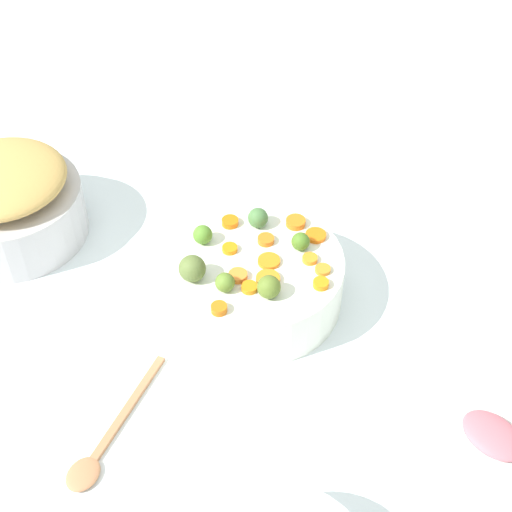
% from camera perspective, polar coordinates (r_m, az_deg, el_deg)
% --- Properties ---
extents(tabletop, '(2.40, 2.40, 0.02)m').
position_cam_1_polar(tabletop, '(1.31, -1.56, -4.60)').
color(tabletop, white).
rests_on(tabletop, ground).
extents(serving_bowl_carrots, '(0.29, 0.29, 0.10)m').
position_cam_1_polar(serving_bowl_carrots, '(1.29, 0.00, -1.82)').
color(serving_bowl_carrots, white).
rests_on(serving_bowl_carrots, tabletop).
extents(metal_pot, '(0.27, 0.27, 0.10)m').
position_cam_1_polar(metal_pot, '(1.48, -17.82, 3.14)').
color(metal_pot, '#BDB8BB').
rests_on(metal_pot, tabletop).
extents(stuffing_mound, '(0.23, 0.23, 0.06)m').
position_cam_1_polar(stuffing_mound, '(1.43, -18.52, 5.52)').
color(stuffing_mound, tan).
rests_on(stuffing_mound, metal_pot).
extents(carrot_slice_0, '(0.04, 0.04, 0.01)m').
position_cam_1_polar(carrot_slice_0, '(1.32, 2.98, 2.53)').
color(carrot_slice_0, orange).
rests_on(carrot_slice_0, serving_bowl_carrots).
extents(carrot_slice_1, '(0.05, 0.05, 0.01)m').
position_cam_1_polar(carrot_slice_1, '(1.22, 0.90, -1.73)').
color(carrot_slice_1, orange).
rests_on(carrot_slice_1, serving_bowl_carrots).
extents(carrot_slice_2, '(0.04, 0.04, 0.01)m').
position_cam_1_polar(carrot_slice_2, '(1.18, -2.77, -3.93)').
color(carrot_slice_2, orange).
rests_on(carrot_slice_2, serving_bowl_carrots).
extents(carrot_slice_3, '(0.03, 0.03, 0.01)m').
position_cam_1_polar(carrot_slice_3, '(1.22, 4.86, -2.07)').
color(carrot_slice_3, orange).
rests_on(carrot_slice_3, serving_bowl_carrots).
extents(carrot_slice_4, '(0.05, 0.05, 0.01)m').
position_cam_1_polar(carrot_slice_4, '(1.25, 0.97, -0.38)').
color(carrot_slice_4, orange).
rests_on(carrot_slice_4, serving_bowl_carrots).
extents(carrot_slice_5, '(0.03, 0.03, 0.01)m').
position_cam_1_polar(carrot_slice_5, '(1.24, 5.00, -1.02)').
color(carrot_slice_5, orange).
rests_on(carrot_slice_5, serving_bowl_carrots).
extents(carrot_slice_6, '(0.04, 0.04, 0.01)m').
position_cam_1_polar(carrot_slice_6, '(1.23, -1.36, -1.47)').
color(carrot_slice_6, orange).
rests_on(carrot_slice_6, serving_bowl_carrots).
extents(carrot_slice_7, '(0.03, 0.03, 0.01)m').
position_cam_1_polar(carrot_slice_7, '(1.27, -1.97, 0.56)').
color(carrot_slice_7, orange).
rests_on(carrot_slice_7, serving_bowl_carrots).
extents(carrot_slice_8, '(0.04, 0.04, 0.01)m').
position_cam_1_polar(carrot_slice_8, '(1.30, 4.48, 1.54)').
color(carrot_slice_8, orange).
rests_on(carrot_slice_8, serving_bowl_carrots).
extents(carrot_slice_9, '(0.03, 0.03, 0.01)m').
position_cam_1_polar(carrot_slice_9, '(1.21, -0.50, -2.37)').
color(carrot_slice_9, orange).
rests_on(carrot_slice_9, serving_bowl_carrots).
extents(carrot_slice_10, '(0.04, 0.04, 0.01)m').
position_cam_1_polar(carrot_slice_10, '(1.28, 0.74, 1.22)').
color(carrot_slice_10, orange).
rests_on(carrot_slice_10, serving_bowl_carrots).
extents(carrot_slice_11, '(0.03, 0.03, 0.01)m').
position_cam_1_polar(carrot_slice_11, '(1.26, 4.04, -0.22)').
color(carrot_slice_11, orange).
rests_on(carrot_slice_11, serving_bowl_carrots).
extents(carrot_slice_12, '(0.04, 0.04, 0.01)m').
position_cam_1_polar(carrot_slice_12, '(1.32, -1.95, 2.56)').
color(carrot_slice_12, orange).
rests_on(carrot_slice_12, serving_bowl_carrots).
extents(brussels_sprout_0, '(0.04, 0.04, 0.04)m').
position_cam_1_polar(brussels_sprout_0, '(1.31, 0.15, 2.86)').
color(brussels_sprout_0, '#48743E').
rests_on(brussels_sprout_0, serving_bowl_carrots).
extents(brussels_sprout_1, '(0.04, 0.04, 0.04)m').
position_cam_1_polar(brussels_sprout_1, '(1.19, 0.96, -2.32)').
color(brussels_sprout_1, '#5C7328').
rests_on(brussels_sprout_1, serving_bowl_carrots).
extents(brussels_sprout_2, '(0.03, 0.03, 0.03)m').
position_cam_1_polar(brussels_sprout_2, '(1.20, -2.33, -1.98)').
color(brussels_sprout_2, olive).
rests_on(brussels_sprout_2, serving_bowl_carrots).
extents(brussels_sprout_3, '(0.03, 0.03, 0.03)m').
position_cam_1_polar(brussels_sprout_3, '(1.28, -4.00, 1.60)').
color(brussels_sprout_3, '#53852A').
rests_on(brussels_sprout_3, serving_bowl_carrots).
extents(brussels_sprout_4, '(0.04, 0.04, 0.04)m').
position_cam_1_polar(brussels_sprout_4, '(1.22, -4.78, -0.93)').
color(brussels_sprout_4, '#5A6D34').
rests_on(brussels_sprout_4, serving_bowl_carrots).
extents(brussels_sprout_5, '(0.03, 0.03, 0.03)m').
position_cam_1_polar(brussels_sprout_5, '(1.27, 3.34, 1.09)').
color(brussels_sprout_5, '#4A7523').
rests_on(brussels_sprout_5, serving_bowl_carrots).
extents(wooden_spoon, '(0.25, 0.13, 0.01)m').
position_cam_1_polar(wooden_spoon, '(1.17, -11.43, -13.78)').
color(wooden_spoon, '#B7784F').
rests_on(wooden_spoon, tabletop).
extents(ham_plate, '(0.21, 0.21, 0.01)m').
position_cam_1_polar(ham_plate, '(1.20, 17.98, -13.17)').
color(ham_plate, white).
rests_on(ham_plate, tabletop).
extents(ham_slice_main, '(0.12, 0.12, 0.02)m').
position_cam_1_polar(ham_slice_main, '(1.19, 17.27, -12.65)').
color(ham_slice_main, '#BF6470').
rests_on(ham_slice_main, ham_plate).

